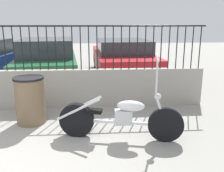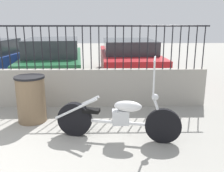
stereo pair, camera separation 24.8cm
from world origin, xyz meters
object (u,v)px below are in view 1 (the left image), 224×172
at_px(motorcycle_white, 114,117).
at_px(trash_bin, 30,100).
at_px(car_green, 48,60).
at_px(car_red, 122,58).

bearing_deg(motorcycle_white, trash_bin, 165.22).
relative_size(trash_bin, car_green, 0.20).
xyz_separation_m(trash_bin, car_red, (2.24, 4.04, 0.22)).
distance_m(trash_bin, car_green, 3.64).
distance_m(motorcycle_white, car_red, 4.89).
bearing_deg(trash_bin, motorcycle_white, -26.96).
bearing_deg(car_green, motorcycle_white, -163.33).
xyz_separation_m(motorcycle_white, trash_bin, (-1.57, 0.80, 0.09)).
relative_size(trash_bin, car_red, 0.20).
relative_size(motorcycle_white, car_green, 0.46).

